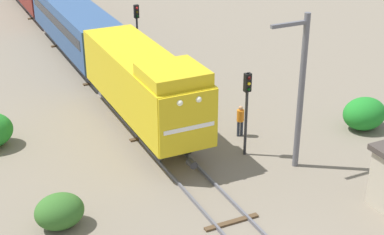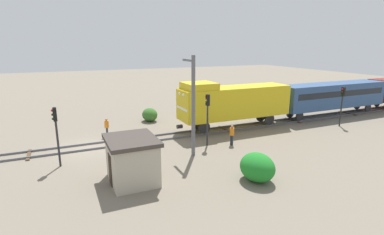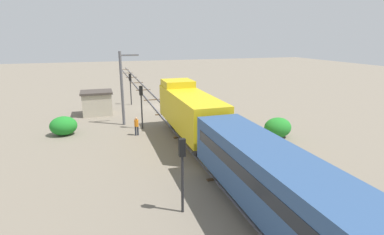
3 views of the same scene
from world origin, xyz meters
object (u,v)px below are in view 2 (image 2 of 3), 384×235
(locomotive, at_px, (233,101))
(worker_by_signal, at_px, (232,133))
(traffic_signal_far, at_px, (342,99))
(relay_hut, at_px, (132,160))
(worker_near_track, at_px, (107,126))
(passenger_car_leading, at_px, (333,94))
(traffic_signal_near, at_px, (56,126))
(catenary_mast, at_px, (193,104))
(traffic_signal_mid, at_px, (207,110))

(locomotive, bearing_deg, worker_by_signal, -32.44)
(traffic_signal_far, height_order, relay_hut, traffic_signal_far)
(traffic_signal_far, height_order, worker_by_signal, traffic_signal_far)
(worker_near_track, distance_m, worker_by_signal, 11.18)
(passenger_car_leading, xyz_separation_m, worker_near_track, (-2.40, -25.03, -1.53))
(worker_by_signal, bearing_deg, traffic_signal_near, -128.12)
(traffic_signal_near, relative_size, worker_near_track, 2.41)
(worker_near_track, xyz_separation_m, worker_by_signal, (6.60, 9.03, 0.00))
(passenger_car_leading, xyz_separation_m, traffic_signal_near, (3.20, -29.05, 0.33))
(traffic_signal_far, bearing_deg, worker_near_track, -105.10)
(traffic_signal_near, xyz_separation_m, traffic_signal_far, (0.40, 26.25, -0.07))
(traffic_signal_near, bearing_deg, worker_by_signal, 85.62)
(locomotive, distance_m, worker_by_signal, 5.28)
(passenger_car_leading, bearing_deg, locomotive, -90.00)
(passenger_car_leading, bearing_deg, traffic_signal_near, -83.71)
(relay_hut, bearing_deg, catenary_mast, 116.35)
(passenger_car_leading, xyz_separation_m, catenary_mast, (4.93, -19.86, 1.42))
(traffic_signal_near, bearing_deg, passenger_car_leading, 96.29)
(worker_near_track, relative_size, catenary_mast, 0.23)
(relay_hut, bearing_deg, traffic_signal_mid, 119.77)
(relay_hut, bearing_deg, worker_near_track, 179.94)
(passenger_car_leading, height_order, traffic_signal_near, traffic_signal_near)
(traffic_signal_mid, bearing_deg, catenary_mast, -52.30)
(locomotive, height_order, worker_by_signal, locomotive)
(worker_near_track, height_order, relay_hut, relay_hut)
(passenger_car_leading, xyz_separation_m, traffic_signal_far, (3.60, -2.80, 0.26))
(worker_near_track, bearing_deg, locomotive, 37.06)
(traffic_signal_mid, bearing_deg, passenger_car_leading, 100.77)
(traffic_signal_far, distance_m, worker_by_signal, 13.34)
(worker_by_signal, bearing_deg, relay_hut, -103.67)
(locomotive, bearing_deg, worker_near_track, -101.60)
(traffic_signal_far, distance_m, catenary_mast, 17.15)
(traffic_signal_mid, distance_m, worker_by_signal, 2.82)
(traffic_signal_mid, height_order, catenary_mast, catenary_mast)
(traffic_signal_far, relative_size, catenary_mast, 0.54)
(passenger_car_leading, bearing_deg, relay_hut, -73.33)
(passenger_car_leading, height_order, catenary_mast, catenary_mast)
(worker_by_signal, bearing_deg, locomotive, 113.83)
(worker_near_track, bearing_deg, passenger_car_leading, 43.18)
(traffic_signal_near, xyz_separation_m, relay_hut, (4.30, 4.01, -1.46))
(passenger_car_leading, bearing_deg, traffic_signal_mid, -79.23)
(traffic_signal_near, relative_size, traffic_signal_mid, 0.97)
(traffic_signal_far, xyz_separation_m, relay_hut, (3.90, -22.24, -1.39))
(traffic_signal_near, relative_size, relay_hut, 1.17)
(locomotive, relative_size, catenary_mast, 1.57)
(locomotive, xyz_separation_m, traffic_signal_mid, (3.40, -4.54, 0.17))
(traffic_signal_far, height_order, catenary_mast, catenary_mast)
(traffic_signal_near, height_order, traffic_signal_far, traffic_signal_near)
(traffic_signal_near, height_order, worker_near_track, traffic_signal_near)
(worker_by_signal, height_order, catenary_mast, catenary_mast)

